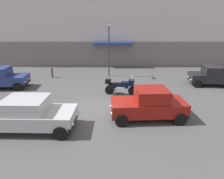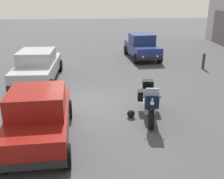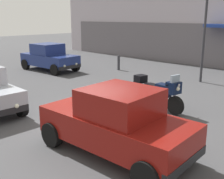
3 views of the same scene
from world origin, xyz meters
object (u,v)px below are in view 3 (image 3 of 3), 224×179
Objects in this scene: motorcycle at (157,92)px; bollard_curbside at (119,62)px; streetlamp_curbside at (204,23)px; car_hatchback_near at (116,122)px; helmet at (145,108)px; car_wagon_end at (49,57)px.

motorcycle is 2.39× the size of bollard_curbside.
streetlamp_curbside is (-0.87, 4.93, 2.30)m from motorcycle.
bollard_curbside is (-6.11, 4.56, -0.12)m from motorcycle.
car_hatchback_near is (1.32, -3.53, 0.19)m from motorcycle.
motorcycle is 0.47× the size of streetlamp_curbside.
helmet is at bearing -40.46° from bollard_curbside.
car_wagon_end is at bearing -28.62° from car_hatchback_near.
streetlamp_curbside is 5.78m from bollard_curbside.
car_wagon_end is (-9.11, 1.48, 0.19)m from motorcycle.
helmet is 8.01m from bollard_curbside.
bollard_curbside reaches higher than helmet.
bollard_curbside is (-5.24, -0.37, -2.42)m from streetlamp_curbside.
helmet is 6.28m from streetlamp_curbside.
helmet is (-0.02, -0.64, -0.48)m from motorcycle.
motorcycle is at bearing -13.67° from car_wagon_end.
motorcycle is at bearing 88.33° from helmet.
car_wagon_end reaches higher than bollard_curbside.
car_hatchback_near reaches higher than bollard_curbside.
streetlamp_curbside reaches higher than bollard_curbside.
motorcycle is at bearing -36.72° from bollard_curbside.
car_wagon_end is at bearing -134.28° from bollard_curbside.
motorcycle is 0.80m from helmet.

